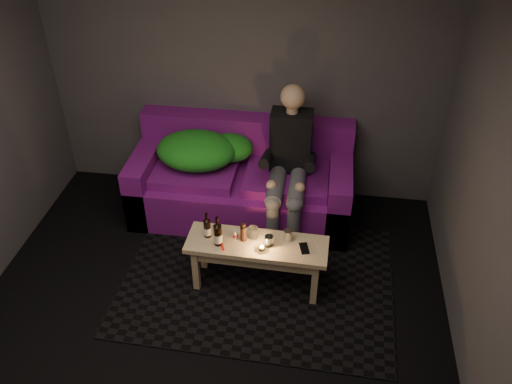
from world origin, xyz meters
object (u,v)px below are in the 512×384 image
beer_bottle_a (207,228)px  steel_cup (288,235)px  sofa (243,183)px  person (289,162)px  coffee_table (257,251)px  beer_bottle_b (218,234)px

beer_bottle_a → steel_cup: size_ratio=2.47×
sofa → steel_cup: size_ratio=21.52×
person → beer_bottle_a: size_ratio=5.81×
coffee_table → sofa: bearing=105.7°
coffee_table → steel_cup: size_ratio=11.97×
beer_bottle_b → person: bearing=62.5°
coffee_table → beer_bottle_a: 0.47m
coffee_table → beer_bottle_a: size_ratio=4.84×
sofa → steel_cup: (0.56, -1.00, 0.20)m
person → sofa: bearing=159.6°
beer_bottle_a → beer_bottle_b: (0.11, -0.09, 0.01)m
beer_bottle_a → steel_cup: 0.69m
coffee_table → steel_cup: steel_cup is taller
person → beer_bottle_a: (-0.61, -0.87, -0.17)m
beer_bottle_b → steel_cup: beer_bottle_b is taller
beer_bottle_a → coffee_table: bearing=-3.6°
person → steel_cup: bearing=-84.5°
person → steel_cup: (0.08, -0.82, -0.21)m
beer_bottle_a → sofa: bearing=82.9°
person → beer_bottle_b: 1.09m
person → coffee_table: bearing=-101.2°
steel_cup → beer_bottle_a: bearing=-175.8°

